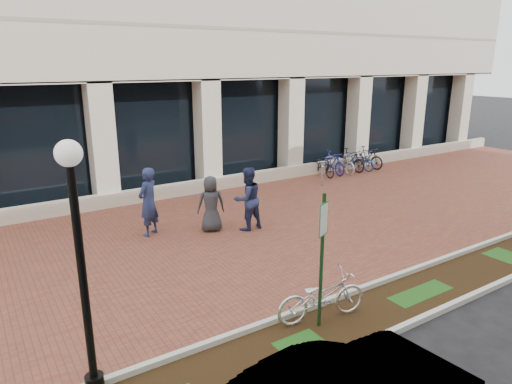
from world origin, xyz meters
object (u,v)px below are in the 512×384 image
pedestrian_left (148,202)px  bike_rack_cluster (346,161)px  pedestrian_right (211,204)px  parking_sign (323,245)px  lamppost (81,259)px  locked_bicycle (322,296)px  pedestrian_mid (247,199)px  bollard (322,176)px

pedestrian_left → bike_rack_cluster: pedestrian_left is taller
pedestrian_right → bike_rack_cluster: (8.62, 3.44, -0.35)m
parking_sign → lamppost: 4.08m
bike_rack_cluster → locked_bicycle: bearing=-134.6°
pedestrian_mid → pedestrian_left: bearing=-27.6°
pedestrian_mid → bike_rack_cluster: 8.62m
lamppost → bollard: (10.74, 7.28, -1.75)m
pedestrian_left → bollard: 7.87m
pedestrian_right → bollard: (6.07, 2.09, -0.39)m
parking_sign → lamppost: size_ratio=0.68×
pedestrian_right → bollard: 6.43m
pedestrian_right → bollard: pedestrian_right is taller
pedestrian_left → bollard: (7.72, 1.43, -0.56)m
parking_sign → bollard: parking_sign is taller
locked_bicycle → parking_sign: bearing=145.7°
lamppost → locked_bicycle: bearing=-3.7°
pedestrian_mid → pedestrian_right: pedestrian_mid is taller
bollard → bike_rack_cluster: 2.89m
lamppost → pedestrian_right: (4.67, 5.19, -1.36)m
parking_sign → pedestrian_right: parking_sign is taller
pedestrian_mid → bollard: 5.74m
parking_sign → pedestrian_mid: size_ratio=1.39×
lamppost → bollard: 13.10m
parking_sign → pedestrian_right: size_ratio=1.58×
parking_sign → bike_rack_cluster: size_ratio=0.75×
locked_bicycle → pedestrian_mid: 5.21m
lamppost → pedestrian_left: size_ratio=1.94×
bollard → pedestrian_right: bearing=-161.0°
parking_sign → bollard: 10.33m
pedestrian_left → parking_sign: bearing=65.0°
pedestrian_right → lamppost: bearing=66.6°
locked_bicycle → pedestrian_mid: (1.43, 4.99, 0.45)m
pedestrian_left → bollard: pedestrian_left is taller
pedestrian_mid → bike_rack_cluster: size_ratio=0.54×
pedestrian_left → pedestrian_right: bearing=124.3°
pedestrian_mid → bollard: bearing=-157.5°
pedestrian_right → bollard: bearing=-142.4°
parking_sign → bollard: size_ratio=3.04×
locked_bicycle → bollard: (6.54, 7.56, -0.05)m
pedestrian_right → pedestrian_mid: bearing=172.3°
pedestrian_left → pedestrian_right: 1.79m
parking_sign → bike_rack_cluster: parking_sign is taller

